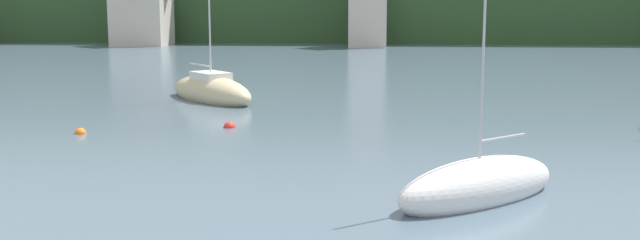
{
  "coord_description": "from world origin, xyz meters",
  "views": [
    {
      "loc": [
        1.61,
        16.25,
        4.41
      ],
      "look_at": [
        0.0,
        35.01,
        1.45
      ],
      "focal_mm": 40.97,
      "sensor_mm": 36.0,
      "label": 1
    }
  ],
  "objects": [
    {
      "name": "shore_building_westcentral",
      "position": [
        -24.93,
        95.53,
        3.92
      ],
      "size": [
        6.04,
        5.71,
        8.05
      ],
      "color": "beige",
      "rests_on": "ground_plane"
    },
    {
      "name": "sailboat_mid_5",
      "position": [
        3.84,
        32.74,
        0.31
      ],
      "size": [
        4.62,
        4.36,
        6.81
      ],
      "rotation": [
        0.0,
        0.0,
        3.87
      ],
      "color": "white",
      "rests_on": "ground_plane"
    },
    {
      "name": "sailboat_far_7",
      "position": [
        -6.39,
        49.71,
        0.41
      ],
      "size": [
        5.82,
        6.27,
        7.85
      ],
      "rotation": [
        0.0,
        0.0,
        5.43
      ],
      "color": "#CCBC8E",
      "rests_on": "ground_plane"
    },
    {
      "name": "mooring_buoy_near",
      "position": [
        -8.82,
        40.4,
        0.0
      ],
      "size": [
        0.41,
        0.41,
        0.41
      ],
      "primitive_type": "sphere",
      "color": "orange",
      "rests_on": "ground_plane"
    },
    {
      "name": "mooring_buoy_mid",
      "position": [
        -3.93,
        42.13,
        0.0
      ],
      "size": [
        0.44,
        0.44,
        0.44
      ],
      "primitive_type": "sphere",
      "color": "red",
      "rests_on": "ground_plane"
    }
  ]
}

